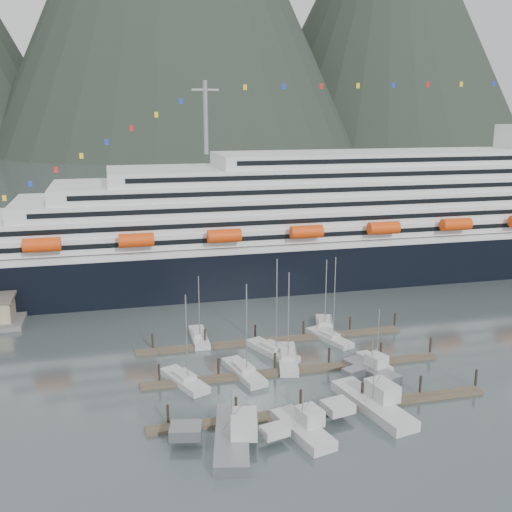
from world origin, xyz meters
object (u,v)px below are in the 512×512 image
at_px(cruise_ship, 368,226).
at_px(trawler_e, 371,370).
at_px(sailboat_h, 374,362).
at_px(sailboat_c, 244,372).
at_px(trawler_a, 231,436).
at_px(sailboat_g, 329,338).
at_px(sailboat_b, 272,351).
at_px(sailboat_f, 325,326).
at_px(trawler_c, 372,403).
at_px(trawler_b, 301,428).
at_px(sailboat_d, 287,359).
at_px(sailboat_e, 199,338).
at_px(sailboat_a, 185,381).

height_order(cruise_ship, trawler_e, cruise_ship).
bearing_deg(trawler_e, sailboat_h, -52.03).
bearing_deg(sailboat_c, trawler_a, 149.73).
bearing_deg(sailboat_g, sailboat_b, 86.45).
xyz_separation_m(sailboat_f, trawler_e, (-0.09, -20.84, 0.40)).
relative_size(trawler_a, trawler_c, 0.99).
relative_size(cruise_ship, trawler_b, 18.85).
xyz_separation_m(sailboat_f, trawler_a, (-25.12, -34.96, 0.56)).
bearing_deg(sailboat_b, trawler_b, 149.72).
distance_m(sailboat_c, sailboat_d, 8.71).
xyz_separation_m(sailboat_c, sailboat_g, (17.99, 10.47, -0.01)).
xyz_separation_m(sailboat_g, trawler_c, (-3.46, -25.40, 0.52)).
distance_m(sailboat_e, sailboat_g, 23.23).
relative_size(cruise_ship, sailboat_e, 16.71).
bearing_deg(sailboat_b, trawler_e, -155.79).
xyz_separation_m(sailboat_f, sailboat_h, (2.04, -17.38, -0.06)).
xyz_separation_m(sailboat_h, trawler_e, (-2.14, -3.46, 0.46)).
height_order(sailboat_c, trawler_c, sailboat_c).
bearing_deg(sailboat_e, cruise_ship, -52.46).
bearing_deg(cruise_ship, sailboat_f, -124.36).
bearing_deg(sailboat_e, sailboat_g, -103.17).
height_order(sailboat_c, sailboat_f, sailboat_c).
relative_size(sailboat_b, sailboat_e, 1.37).
bearing_deg(sailboat_f, trawler_c, -170.93).
relative_size(sailboat_c, trawler_a, 1.01).
relative_size(sailboat_f, trawler_c, 0.91).
bearing_deg(sailboat_f, trawler_a, 161.94).
distance_m(sailboat_f, sailboat_g, 5.92).
relative_size(cruise_ship, sailboat_c, 13.56).
distance_m(sailboat_e, sailboat_h, 31.09).
xyz_separation_m(sailboat_d, trawler_a, (-13.95, -22.01, 0.56)).
bearing_deg(sailboat_c, trawler_c, -148.54).
bearing_deg(sailboat_g, sailboat_a, 92.55).
bearing_deg(sailboat_b, sailboat_a, 93.53).
relative_size(sailboat_h, trawler_e, 0.96).
bearing_deg(sailboat_h, sailboat_c, 78.85).
xyz_separation_m(trawler_a, trawler_e, (25.03, 14.12, -0.16)).
distance_m(cruise_ship, trawler_a, 86.09).
bearing_deg(sailboat_f, sailboat_d, 156.84).
bearing_deg(sailboat_e, sailboat_h, -122.73).
distance_m(sailboat_h, trawler_e, 4.09).
height_order(sailboat_f, sailboat_h, sailboat_f).
relative_size(sailboat_b, sailboat_g, 1.08).
relative_size(sailboat_f, sailboat_g, 0.89).
distance_m(cruise_ship, sailboat_h, 57.90).
bearing_deg(sailboat_e, sailboat_a, 165.62).
xyz_separation_m(cruise_ship, sailboat_f, (-23.89, -34.95, -11.60)).
xyz_separation_m(sailboat_e, sailboat_f, (23.73, -0.00, 0.03)).
bearing_deg(trawler_a, sailboat_d, -20.22).
bearing_deg(trawler_b, cruise_ship, -43.92).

